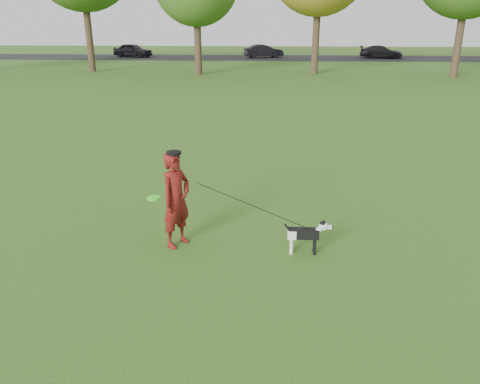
# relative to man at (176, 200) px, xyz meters

# --- Properties ---
(ground) EXTENTS (120.00, 120.00, 0.00)m
(ground) POSITION_rel_man_xyz_m (0.73, 0.17, -0.83)
(ground) COLOR #285116
(ground) RESTS_ON ground
(road) EXTENTS (120.00, 7.00, 0.02)m
(road) POSITION_rel_man_xyz_m (0.73, 40.17, -0.82)
(road) COLOR black
(road) RESTS_ON ground
(man) EXTENTS (0.65, 0.72, 1.65)m
(man) POSITION_rel_man_xyz_m (0.00, 0.00, 0.00)
(man) COLOR #590C0F
(man) RESTS_ON ground
(dog) EXTENTS (0.80, 0.16, 0.61)m
(dog) POSITION_rel_man_xyz_m (2.19, -0.20, -0.46)
(dog) COLOR black
(dog) RESTS_ON ground
(car_left) EXTENTS (4.10, 2.50, 1.30)m
(car_left) POSITION_rel_man_xyz_m (-11.84, 40.17, -0.15)
(car_left) COLOR black
(car_left) RESTS_ON road
(car_mid) EXTENTS (3.95, 2.28, 1.23)m
(car_mid) POSITION_rel_man_xyz_m (1.05, 40.17, -0.19)
(car_mid) COLOR black
(car_mid) RESTS_ON road
(car_right) EXTENTS (4.25, 2.37, 1.16)m
(car_right) POSITION_rel_man_xyz_m (12.30, 40.17, -0.22)
(car_right) COLOR black
(car_right) RESTS_ON road
(man_held_items) EXTENTS (2.77, 0.34, 1.26)m
(man_held_items) POSITION_rel_man_xyz_m (1.32, -0.12, -0.04)
(man_held_items) COLOR #3DFF20
(man_held_items) RESTS_ON ground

